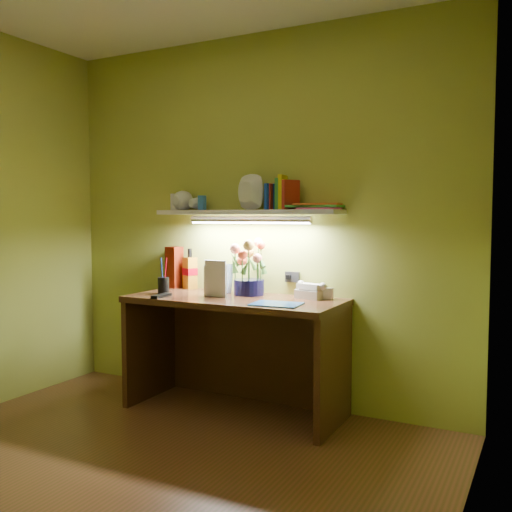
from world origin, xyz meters
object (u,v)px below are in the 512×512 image
(flower_bouquet, at_px, (249,268))
(telephone, at_px, (312,290))
(desk, at_px, (234,355))
(desk_clock, at_px, (328,294))
(whisky_bottle, at_px, (190,269))

(flower_bouquet, relative_size, telephone, 1.99)
(desk, bearing_deg, flower_bouquet, 81.85)
(telephone, distance_m, desk_clock, 0.11)
(desk, height_order, desk_clock, desk_clock)
(telephone, bearing_deg, desk, -141.31)
(whisky_bottle, bearing_deg, desk_clock, -2.43)
(telephone, bearing_deg, desk_clock, 15.81)
(flower_bouquet, distance_m, telephone, 0.45)
(desk_clock, distance_m, whisky_bottle, 1.08)
(desk_clock, xyz_separation_m, whisky_bottle, (-1.07, 0.05, 0.11))
(telephone, bearing_deg, flower_bouquet, -159.49)
(flower_bouquet, xyz_separation_m, desk_clock, (0.54, 0.04, -0.14))
(desk, bearing_deg, whisky_bottle, 154.09)
(flower_bouquet, height_order, desk_clock, flower_bouquet)
(telephone, height_order, desk_clock, telephone)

